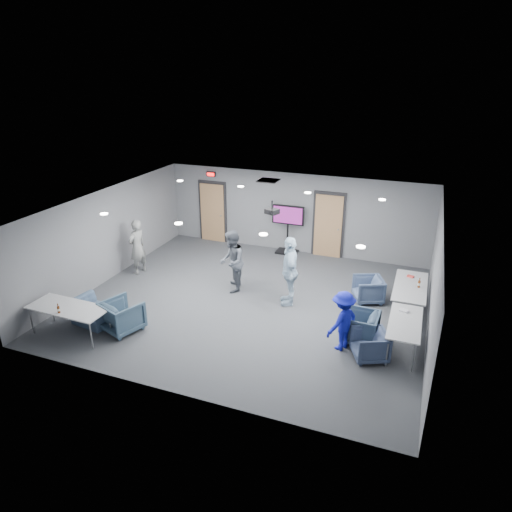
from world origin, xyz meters
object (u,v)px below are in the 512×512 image
(chair_front_a, at_px, (122,316))
(bottle_right, at_px, (419,284))
(person_b, at_px, (232,261))
(chair_right_a, at_px, (368,289))
(chair_front_b, at_px, (93,312))
(chair_right_c, at_px, (370,345))
(table_right_b, at_px, (405,324))
(bottle_front, at_px, (59,309))
(table_front_left, at_px, (68,309))
(person_d, at_px, (343,321))
(table_right_a, at_px, (410,287))
(tv_stand, at_px, (288,226))
(projector, at_px, (272,211))
(person_a, at_px, (137,247))
(chair_right_b, at_px, (360,327))
(person_c, at_px, (290,271))

(chair_front_a, bearing_deg, bottle_right, -132.35)
(person_b, bearing_deg, chair_right_a, 81.18)
(chair_front_a, distance_m, chair_front_b, 0.88)
(chair_right_c, xyz_separation_m, table_right_b, (0.65, 0.57, 0.35))
(chair_front_a, xyz_separation_m, bottle_front, (-1.03, -0.88, 0.43))
(table_right_b, relative_size, table_front_left, 0.85)
(table_right_b, height_order, table_front_left, same)
(person_d, height_order, table_right_a, person_d)
(chair_front_a, height_order, bottle_front, bottle_front)
(tv_stand, bearing_deg, projector, -81.30)
(chair_front_b, distance_m, table_front_left, 0.72)
(bottle_front, bearing_deg, person_a, 97.65)
(bottle_right, relative_size, projector, 0.66)
(chair_front_b, xyz_separation_m, table_right_b, (7.24, 1.50, 0.36))
(chair_right_c, xyz_separation_m, projector, (-3.00, 2.15, 2.08))
(chair_front_b, relative_size, projector, 2.47)
(person_b, bearing_deg, projector, 80.18)
(person_a, distance_m, chair_right_c, 7.55)
(chair_front_a, bearing_deg, chair_right_b, -143.71)
(chair_right_c, relative_size, chair_front_b, 0.74)
(person_a, height_order, bottle_front, person_a)
(person_a, distance_m, tv_stand, 4.94)
(person_c, height_order, bottle_front, person_c)
(bottle_right, bearing_deg, chair_right_c, -109.14)
(bottle_front, height_order, projector, projector)
(chair_right_a, height_order, chair_front_b, chair_right_a)
(bottle_front, distance_m, tv_stand, 7.75)
(chair_right_a, height_order, projector, projector)
(bottle_front, bearing_deg, person_d, 18.00)
(table_right_a, bearing_deg, tv_stand, 56.29)
(table_right_a, relative_size, bottle_front, 8.20)
(chair_right_c, distance_m, bottle_right, 2.63)
(chair_front_b, relative_size, table_right_b, 0.59)
(chair_right_c, height_order, tv_stand, tv_stand)
(table_right_b, bearing_deg, bottle_front, 107.85)
(person_a, height_order, chair_front_b, person_a)
(chair_front_b, distance_m, table_right_b, 7.40)
(person_a, relative_size, projector, 4.30)
(chair_right_a, bearing_deg, table_right_b, 4.14)
(person_a, relative_size, bottle_front, 7.23)
(person_c, xyz_separation_m, table_right_a, (3.02, 0.67, -0.26))
(person_b, relative_size, chair_front_b, 1.81)
(person_c, distance_m, table_right_b, 3.27)
(chair_right_b, distance_m, chair_front_a, 5.61)
(chair_right_b, distance_m, projector, 3.72)
(chair_right_a, relative_size, chair_right_c, 1.04)
(person_b, distance_m, table_right_a, 4.78)
(chair_right_c, relative_size, table_right_a, 0.37)
(person_a, bearing_deg, bottle_right, 103.61)
(person_b, distance_m, projector, 1.88)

